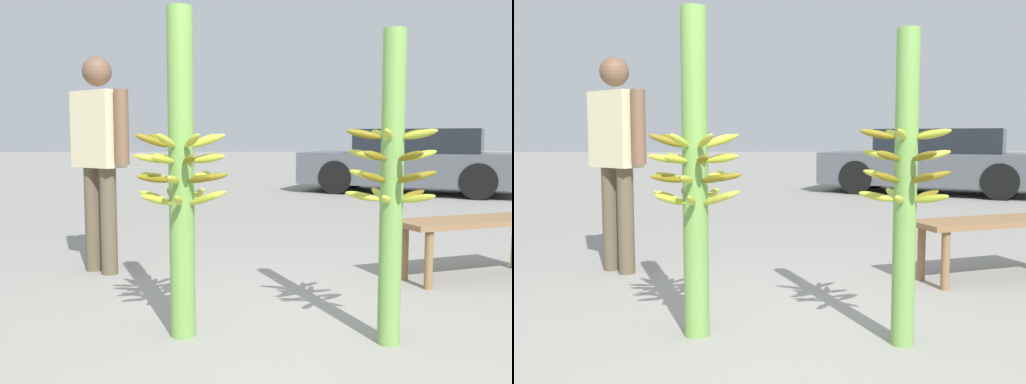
% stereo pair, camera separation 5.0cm
% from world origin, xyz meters
% --- Properties ---
extents(ground_plane, '(80.00, 80.00, 0.00)m').
position_xyz_m(ground_plane, '(0.00, 0.00, 0.00)').
color(ground_plane, gray).
extents(banana_stalk_left, '(0.50, 0.50, 1.75)m').
position_xyz_m(banana_stalk_left, '(-0.52, 0.32, 0.88)').
color(banana_stalk_left, '#6B9E47').
rests_on(banana_stalk_left, ground_plane).
extents(banana_stalk_center, '(0.48, 0.47, 1.61)m').
position_xyz_m(banana_stalk_center, '(0.55, 0.13, 0.83)').
color(banana_stalk_center, '#6B9E47').
rests_on(banana_stalk_center, ground_plane).
extents(vendor_person, '(0.57, 0.53, 1.69)m').
position_xyz_m(vendor_person, '(-1.26, 1.83, 1.00)').
color(vendor_person, brown).
rests_on(vendor_person, ground_plane).
extents(market_bench, '(1.37, 0.76, 0.46)m').
position_xyz_m(market_bench, '(1.62, 1.45, 0.39)').
color(market_bench, olive).
rests_on(market_bench, ground_plane).
extents(parked_car, '(4.40, 3.37, 1.23)m').
position_xyz_m(parked_car, '(3.41, 8.03, 0.60)').
color(parked_car, '#4C5156').
rests_on(parked_car, ground_plane).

